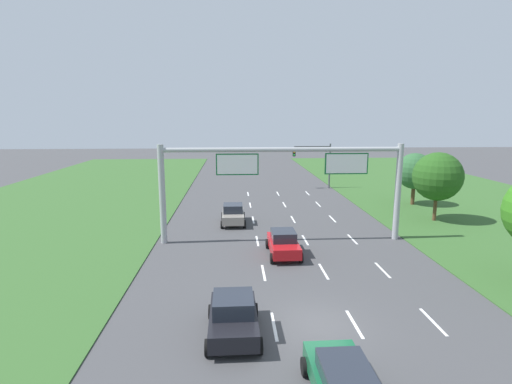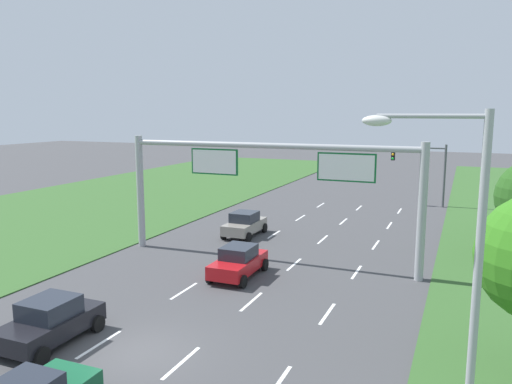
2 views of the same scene
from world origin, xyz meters
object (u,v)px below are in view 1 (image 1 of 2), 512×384
object	(u,v)px
roadside_tree_far	(415,171)
roadside_tree_mid	(438,177)
car_mid_lane	(233,214)
sign_gantry	(285,174)
traffic_light_mast	(314,158)
car_near_red	(283,243)
car_far_ahead	(233,316)

from	to	relation	value
roadside_tree_far	roadside_tree_mid	bearing A→B (deg)	-98.53
car_mid_lane	sign_gantry	xyz separation A→B (m)	(3.65, -4.96, 4.07)
sign_gantry	roadside_tree_mid	bearing A→B (deg)	19.50
sign_gantry	roadside_tree_far	bearing A→B (deg)	37.41
car_mid_lane	roadside_tree_far	bearing A→B (deg)	18.52
car_mid_lane	traffic_light_mast	bearing A→B (deg)	57.93
sign_gantry	roadside_tree_far	xyz separation A→B (m)	(14.62, 11.18, -1.41)
car_near_red	roadside_tree_far	bearing A→B (deg)	42.72
roadside_tree_mid	car_far_ahead	bearing A→B (deg)	-134.96
car_mid_lane	car_far_ahead	bearing A→B (deg)	-90.26
traffic_light_mast	roadside_tree_mid	world-z (taller)	roadside_tree_mid
car_far_ahead	roadside_tree_mid	bearing A→B (deg)	44.54
car_far_ahead	traffic_light_mast	distance (m)	35.43
car_mid_lane	car_near_red	bearing A→B (deg)	-68.15
sign_gantry	roadside_tree_far	world-z (taller)	sign_gantry
car_near_red	sign_gantry	world-z (taller)	sign_gantry
traffic_light_mast	roadside_tree_far	world-z (taller)	traffic_light_mast
car_near_red	roadside_tree_mid	xyz separation A→B (m)	(14.07, 7.86, 3.07)
car_mid_lane	roadside_tree_mid	distance (m)	17.59
car_mid_lane	roadside_tree_far	distance (m)	19.48
sign_gantry	traffic_light_mast	size ratio (longest dim) A/B	3.08
car_mid_lane	car_far_ahead	distance (m)	17.47
car_near_red	car_mid_lane	size ratio (longest dim) A/B	1.01
car_mid_lane	traffic_light_mast	distance (m)	19.48
car_far_ahead	traffic_light_mast	world-z (taller)	traffic_light_mast
car_far_ahead	roadside_tree_far	world-z (taller)	roadside_tree_far
traffic_light_mast	roadside_tree_mid	xyz separation A→B (m)	(7.18, -16.47, 0.01)
sign_gantry	traffic_light_mast	distance (m)	22.30
car_far_ahead	roadside_tree_far	size ratio (longest dim) A/B	0.74
car_near_red	roadside_tree_mid	size ratio (longest dim) A/B	0.68
car_far_ahead	roadside_tree_mid	size ratio (longest dim) A/B	0.66
car_near_red	sign_gantry	distance (m)	5.10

